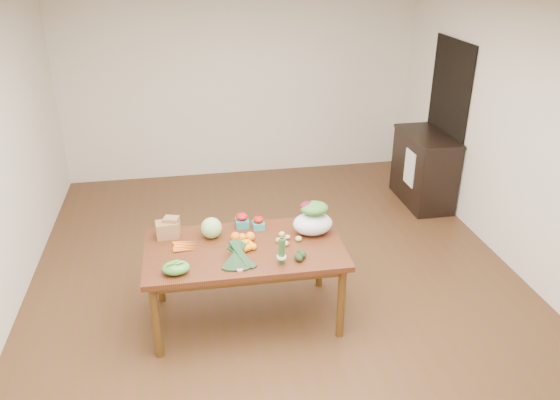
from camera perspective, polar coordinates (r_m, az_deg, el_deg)
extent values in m
plane|color=#52311C|center=(5.68, -0.27, -8.41)|extent=(6.00, 6.00, 0.00)
cube|color=white|center=(4.74, -0.33, 19.86)|extent=(5.00, 6.00, 0.02)
cube|color=white|center=(7.90, -4.19, 12.10)|extent=(5.00, 0.02, 2.70)
cube|color=white|center=(5.99, 24.09, 5.58)|extent=(0.02, 6.00, 2.70)
cube|color=#522813|center=(4.98, -3.61, -8.64)|extent=(1.73, 0.98, 0.75)
cube|color=black|center=(7.37, 16.92, 7.68)|extent=(0.02, 1.00, 2.10)
cube|color=black|center=(7.39, 14.80, 3.18)|extent=(0.52, 1.02, 0.94)
cube|color=white|center=(7.15, 13.38, 3.28)|extent=(0.02, 0.28, 0.45)
sphere|color=#BBDC7F|center=(4.91, -7.18, -2.91)|extent=(0.19, 0.19, 0.19)
sphere|color=orange|center=(4.85, -4.69, -3.87)|extent=(0.09, 0.09, 0.09)
sphere|color=orange|center=(4.86, -3.97, -3.91)|extent=(0.07, 0.07, 0.07)
sphere|color=#FF5E0F|center=(4.85, -3.13, -3.82)|extent=(0.08, 0.08, 0.08)
ellipsoid|color=#4EA036|center=(4.47, -10.82, -6.98)|extent=(0.22, 0.17, 0.10)
ellipsoid|color=tan|center=(4.82, -0.15, -4.22)|extent=(0.06, 0.05, 0.05)
ellipsoid|color=tan|center=(4.77, 0.59, -4.57)|extent=(0.06, 0.05, 0.05)
ellipsoid|color=#D6BC7B|center=(4.88, 0.79, -3.89)|extent=(0.05, 0.04, 0.04)
ellipsoid|color=#D7C47C|center=(4.92, 0.20, -3.58)|extent=(0.06, 0.05, 0.05)
ellipsoid|color=#DACA7E|center=(4.85, 1.96, -4.07)|extent=(0.06, 0.05, 0.05)
ellipsoid|color=black|center=(4.56, 1.94, -6.02)|extent=(0.09, 0.11, 0.07)
ellipsoid|color=black|center=(4.60, 2.28, -5.65)|extent=(0.10, 0.12, 0.07)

